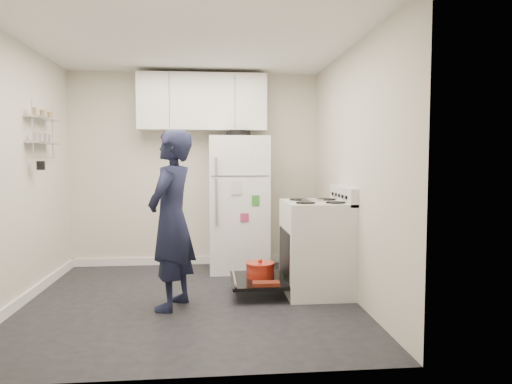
{
  "coord_description": "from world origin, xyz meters",
  "views": [
    {
      "loc": [
        0.21,
        -4.42,
        1.37
      ],
      "look_at": [
        0.66,
        0.18,
        1.05
      ],
      "focal_mm": 32.0,
      "sensor_mm": 36.0,
      "label": 1
    }
  ],
  "objects": [
    {
      "name": "room",
      "position": [
        -0.03,
        0.03,
        1.21
      ],
      "size": [
        3.21,
        3.21,
        2.51
      ],
      "color": "black",
      "rests_on": "ground"
    },
    {
      "name": "electric_range",
      "position": [
        1.26,
        0.15,
        0.47
      ],
      "size": [
        0.66,
        0.76,
        1.1
      ],
      "color": "silver",
      "rests_on": "ground"
    },
    {
      "name": "open_oven_door",
      "position": [
        0.69,
        0.17,
        0.19
      ],
      "size": [
        0.55,
        0.7,
        0.23
      ],
      "color": "black",
      "rests_on": "ground"
    },
    {
      "name": "refrigerator",
      "position": [
        0.54,
        1.25,
        0.84
      ],
      "size": [
        0.72,
        0.74,
        1.73
      ],
      "color": "white",
      "rests_on": "ground"
    },
    {
      "name": "upper_cabinets",
      "position": [
        0.1,
        1.43,
        2.1
      ],
      "size": [
        1.6,
        0.33,
        0.7
      ],
      "primitive_type": "cube",
      "color": "silver",
      "rests_on": "room"
    },
    {
      "name": "wall_shelf_rack",
      "position": [
        -1.52,
        0.49,
        1.68
      ],
      "size": [
        0.14,
        0.6,
        0.61
      ],
      "color": "#B2B2B7",
      "rests_on": "room"
    },
    {
      "name": "person",
      "position": [
        -0.16,
        -0.19,
        0.83
      ],
      "size": [
        0.58,
        0.7,
        1.65
      ],
      "primitive_type": "imported",
      "rotation": [
        0.0,
        0.0,
        -1.92
      ],
      "color": "#171A33",
      "rests_on": "ground"
    }
  ]
}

